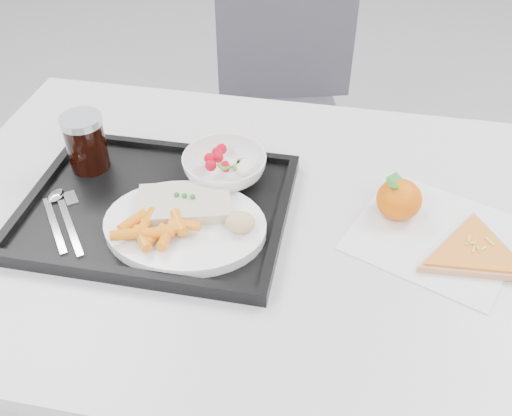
% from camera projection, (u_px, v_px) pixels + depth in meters
% --- Properties ---
extents(table, '(1.20, 0.80, 0.75)m').
position_uv_depth(table, '(265.00, 247.00, 1.03)').
color(table, silver).
rests_on(table, ground).
extents(chair, '(0.52, 0.52, 0.93)m').
position_uv_depth(chair, '(279.00, 94.00, 1.73)').
color(chair, '#3E3E45').
rests_on(chair, ground).
extents(tray, '(0.45, 0.35, 0.03)m').
position_uv_depth(tray, '(157.00, 208.00, 0.99)').
color(tray, black).
rests_on(tray, table).
extents(dinner_plate, '(0.27, 0.27, 0.02)m').
position_uv_depth(dinner_plate, '(185.00, 226.00, 0.94)').
color(dinner_plate, white).
rests_on(dinner_plate, tray).
extents(fish_fillet, '(0.17, 0.13, 0.03)m').
position_uv_depth(fish_fillet, '(184.00, 203.00, 0.95)').
color(fish_fillet, beige).
rests_on(fish_fillet, dinner_plate).
extents(bread_roll, '(0.05, 0.04, 0.03)m').
position_uv_depth(bread_roll, '(240.00, 222.00, 0.91)').
color(bread_roll, '#E6CF88').
rests_on(bread_roll, dinner_plate).
extents(salad_bowl, '(0.15, 0.15, 0.05)m').
position_uv_depth(salad_bowl, '(225.00, 167.00, 1.03)').
color(salad_bowl, white).
rests_on(salad_bowl, tray).
extents(cola_glass, '(0.08, 0.08, 0.11)m').
position_uv_depth(cola_glass, '(86.00, 141.00, 1.04)').
color(cola_glass, black).
rests_on(cola_glass, tray).
extents(cutlery, '(0.13, 0.16, 0.01)m').
position_uv_depth(cutlery, '(61.00, 213.00, 0.97)').
color(cutlery, silver).
rests_on(cutlery, tray).
extents(napkin, '(0.32, 0.32, 0.00)m').
position_uv_depth(napkin, '(434.00, 235.00, 0.95)').
color(napkin, silver).
rests_on(napkin, table).
extents(tangerine, '(0.10, 0.10, 0.07)m').
position_uv_depth(tangerine, '(399.00, 199.00, 0.97)').
color(tangerine, '#E95614').
rests_on(tangerine, napkin).
extents(pizza_slice, '(0.29, 0.29, 0.02)m').
position_uv_depth(pizza_slice, '(475.00, 253.00, 0.91)').
color(pizza_slice, '#E4B865').
rests_on(pizza_slice, napkin).
extents(carrot_pile, '(0.14, 0.09, 0.03)m').
position_uv_depth(carrot_pile, '(154.00, 230.00, 0.89)').
color(carrot_pile, orange).
rests_on(carrot_pile, dinner_plate).
extents(salad_contents, '(0.09, 0.08, 0.02)m').
position_uv_depth(salad_contents, '(230.00, 163.00, 1.02)').
color(salad_contents, '#B70316').
rests_on(salad_contents, salad_bowl).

